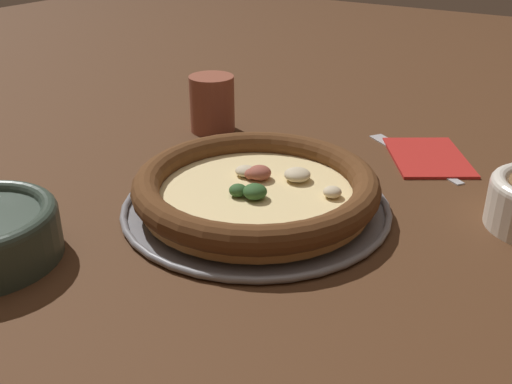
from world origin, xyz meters
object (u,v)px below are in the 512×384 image
at_px(pizza_tray, 256,206).
at_px(fork, 409,154).
at_px(napkin, 428,156).
at_px(drinking_cup, 212,104).
at_px(pizza, 256,188).

relative_size(pizza_tray, fork, 1.85).
bearing_deg(pizza_tray, napkin, 155.18).
xyz_separation_m(drinking_cup, fork, (-0.07, 0.30, -0.04)).
bearing_deg(pizza_tray, drinking_cup, -133.08).
xyz_separation_m(pizza_tray, fork, (-0.26, 0.09, -0.00)).
distance_m(pizza_tray, pizza, 0.02).
height_order(pizza_tray, drinking_cup, drinking_cup).
xyz_separation_m(drinking_cup, napkin, (-0.07, 0.32, -0.04)).
xyz_separation_m(pizza, fork, (-0.26, 0.09, -0.03)).
distance_m(pizza, napkin, 0.29).
bearing_deg(pizza, napkin, 155.18).
height_order(pizza_tray, napkin, pizza_tray).
relative_size(pizza, napkin, 1.65).
relative_size(pizza, drinking_cup, 3.30).
distance_m(pizza_tray, drinking_cup, 0.28).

